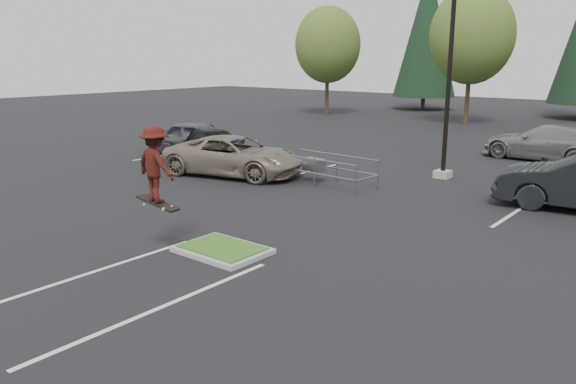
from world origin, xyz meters
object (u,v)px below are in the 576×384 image
Objects in this scene: conif_a at (427,31)px; decid_b at (472,39)px; skateboarder at (155,165)px; car_l_grey at (197,138)px; light_pole at (450,63)px; car_far_silver at (548,143)px; decid_a at (328,47)px; car_l_black at (214,145)px; car_l_tan at (233,156)px; cart_corral at (317,165)px.

decid_b is at bearing -49.83° from conif_a.
conif_a is at bearing -71.16° from skateboarder.
conif_a is at bearing -13.82° from car_l_grey.
light_pole is 0.78× the size of conif_a.
car_far_silver is at bearing 72.24° from light_pole.
conif_a reaches higher than light_pole.
car_l_grey is at bearing -72.38° from decid_a.
light_pole is 2.02× the size of car_l_black.
decid_a is at bearing 41.95° from car_l_black.
light_pole is 9.38m from car_l_tan.
conif_a is 34.43m from cart_corral.
car_far_silver is (8.69, -11.71, -5.19)m from decid_b.
skateboarder is at bearing -97.45° from light_pole.
cart_corral is at bearing -70.93° from conif_a.
light_pole reaches higher than car_far_silver.
car_l_tan is at bearing -144.46° from light_pole.
cart_corral is 8.69m from car_l_grey.
decid_b reaches higher than car_l_grey.
conif_a reaches higher than decid_a.
light_pole is at bearing -70.65° from decid_b.
conif_a reaches higher than car_l_black.
skateboarder is 9.70m from car_l_tan.
car_l_tan is 0.99× the size of car_far_silver.
light_pole is 31.63m from conif_a.
skateboarder is (12.80, -41.00, -4.84)m from conif_a.
light_pole reaches higher than skateboarder.
conif_a reaches higher than cart_corral.
car_far_silver is (20.69, -11.21, -4.73)m from decid_a.
skateboarder reaches higher than car_l_black.
decid_a is 0.69× the size of conif_a.
cart_corral is (15.06, -22.00, -4.88)m from decid_a.
cart_corral is 3.70m from car_l_tan.
conif_a is at bearing 113.05° from cart_corral.
car_far_silver is at bearing 66.42° from cart_corral.
decid_a is 24.01m from car_far_silver.
decid_b is (-6.51, 18.53, 1.48)m from light_pole.
decid_b is 23.33m from cart_corral.
light_pole is 2.51× the size of cart_corral.
decid_b is 1.64× the size of car_far_silver.
conif_a is at bearing -135.37° from car_far_silver.
skateboarder is 20.25m from car_far_silver.
car_far_silver is (14.18, 9.28, 0.02)m from car_l_grey.
cart_corral is 6.86m from car_l_black.
skateboarder reaches higher than car_far_silver.
decid_b is 22.47m from car_l_black.
light_pole is 2.07× the size of car_l_grey.
car_l_black is at bearing 44.50° from car_l_tan.
light_pole is 12.80m from car_l_grey.
car_l_black is 15.82m from car_far_silver.
car_l_tan is (11.51, -23.03, -4.77)m from decid_a.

